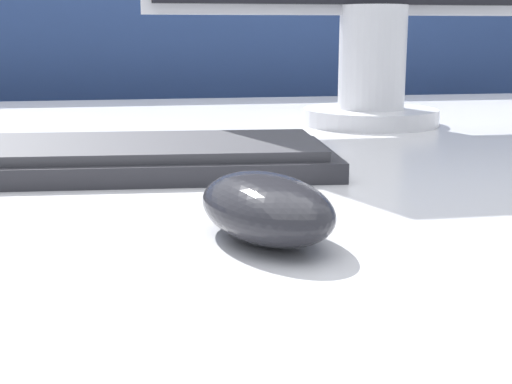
{
  "coord_description": "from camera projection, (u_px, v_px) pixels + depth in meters",
  "views": [
    {
      "loc": [
        -0.05,
        -0.67,
        0.88
      ],
      "look_at": [
        0.02,
        -0.27,
        0.79
      ],
      "focal_mm": 50.0,
      "sensor_mm": 36.0,
      "label": 1
    }
  ],
  "objects": [
    {
      "name": "partition_panel",
      "position": [
        161.0,
        223.0,
        1.41
      ],
      "size": [
        5.0,
        0.03,
        1.02
      ],
      "color": "navy",
      "rests_on": "ground_plane"
    },
    {
      "name": "computer_mouse_near",
      "position": [
        266.0,
        208.0,
        0.39
      ],
      "size": [
        0.09,
        0.12,
        0.04
      ],
      "rotation": [
        0.0,
        0.0,
        0.31
      ],
      "color": "#232328",
      "rests_on": "desk"
    },
    {
      "name": "keyboard",
      "position": [
        81.0,
        158.0,
        0.59
      ],
      "size": [
        0.42,
        0.18,
        0.02
      ],
      "rotation": [
        0.0,
        0.0,
        -0.07
      ],
      "color": "#28282D",
      "rests_on": "desk"
    }
  ]
}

